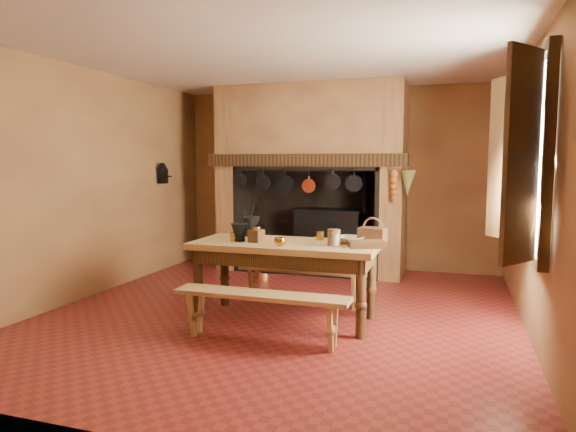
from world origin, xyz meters
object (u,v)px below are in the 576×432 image
at_px(work_table, 286,255).
at_px(wicker_basket, 372,234).
at_px(mixing_bowl, 350,240).
at_px(iron_range, 330,238).
at_px(coffee_grinder, 256,235).
at_px(bench_front, 261,305).

xyz_separation_m(work_table, wicker_basket, (0.86, 0.28, 0.22)).
bearing_deg(mixing_bowl, wicker_basket, 31.49).
distance_m(iron_range, coffee_grinder, 2.80).
xyz_separation_m(iron_range, wicker_basket, (1.03, -2.40, 0.43)).
relative_size(work_table, mixing_bowl, 6.80).
relative_size(work_table, bench_front, 1.16).
bearing_deg(wicker_basket, iron_range, 121.76).
bearing_deg(work_table, iron_range, 93.61).
height_order(bench_front, wicker_basket, wicker_basket).
distance_m(bench_front, wicker_basket, 1.43).
height_order(iron_range, wicker_basket, iron_range).
bearing_deg(coffee_grinder, wicker_basket, 31.03).
relative_size(bench_front, wicker_basket, 5.54).
bearing_deg(mixing_bowl, iron_range, 107.97).
xyz_separation_m(bench_front, coffee_grinder, (-0.29, 0.62, 0.56)).
height_order(work_table, wicker_basket, wicker_basket).
height_order(mixing_bowl, wicker_basket, wicker_basket).
height_order(iron_range, bench_front, iron_range).
bearing_deg(bench_front, iron_range, 92.86).
bearing_deg(wicker_basket, bench_front, -122.45).
bearing_deg(iron_range, coffee_grinder, -92.50).
bearing_deg(wicker_basket, coffee_grinder, -153.51).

